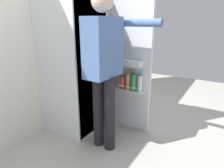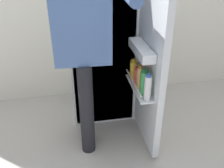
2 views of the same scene
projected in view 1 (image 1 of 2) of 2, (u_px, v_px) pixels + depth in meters
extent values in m
plane|color=#B7B2A8|center=(111.00, 136.00, 2.54)|extent=(6.64, 6.64, 0.00)
cube|color=silver|center=(50.00, 34.00, 2.64)|extent=(4.40, 0.10, 2.46)
cube|color=silver|center=(73.00, 62.00, 2.56)|extent=(0.62, 0.63, 1.78)
cube|color=white|center=(93.00, 65.00, 2.40)|extent=(0.58, 0.01, 1.74)
cube|color=white|center=(90.00, 69.00, 2.44)|extent=(0.54, 0.09, 0.01)
cube|color=silver|center=(129.00, 63.00, 2.52)|extent=(0.05, 0.61, 1.72)
cube|color=white|center=(125.00, 90.00, 2.55)|extent=(0.12, 0.49, 0.01)
cylinder|color=silver|center=(123.00, 86.00, 2.49)|extent=(0.01, 0.47, 0.01)
cube|color=white|center=(125.00, 63.00, 2.45)|extent=(0.10, 0.42, 0.07)
cylinder|color=green|center=(134.00, 83.00, 2.46)|extent=(0.07, 0.07, 0.20)
cylinder|color=#195B28|center=(134.00, 74.00, 2.43)|extent=(0.05, 0.05, 0.02)
cylinder|color=#DB4C47|center=(122.00, 83.00, 2.55)|extent=(0.07, 0.07, 0.15)
cylinder|color=#B22D28|center=(122.00, 77.00, 2.52)|extent=(0.06, 0.06, 0.02)
cylinder|color=gold|center=(113.00, 81.00, 2.60)|extent=(0.06, 0.06, 0.16)
cylinder|color=#BC8419|center=(113.00, 74.00, 2.57)|extent=(0.05, 0.05, 0.02)
cylinder|color=tan|center=(128.00, 82.00, 2.49)|extent=(0.05, 0.05, 0.20)
cylinder|color=#996623|center=(128.00, 73.00, 2.46)|extent=(0.04, 0.04, 0.02)
cylinder|color=white|center=(140.00, 84.00, 2.43)|extent=(0.06, 0.06, 0.20)
cylinder|color=#335BB2|center=(140.00, 75.00, 2.39)|extent=(0.04, 0.04, 0.02)
cylinder|color=gold|center=(84.00, 66.00, 2.34)|extent=(0.07, 0.07, 0.11)
cylinder|color=black|center=(98.00, 111.00, 2.27)|extent=(0.12, 0.12, 0.84)
cylinder|color=black|center=(110.00, 115.00, 2.19)|extent=(0.12, 0.12, 0.84)
cube|color=#4C6BA3|center=(103.00, 48.00, 2.02)|extent=(0.43, 0.24, 0.60)
sphere|color=beige|center=(102.00, 1.00, 1.88)|extent=(0.22, 0.22, 0.22)
cylinder|color=#4C6BA3|center=(87.00, 48.00, 2.13)|extent=(0.08, 0.08, 0.56)
cylinder|color=#4C6BA3|center=(136.00, 23.00, 2.06)|extent=(0.10, 0.56, 0.08)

